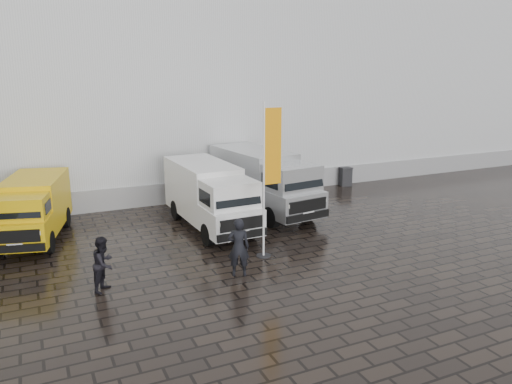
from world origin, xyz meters
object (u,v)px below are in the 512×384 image
Objects in this scene: person_front at (239,247)px; flagpole at (269,172)px; van_silver at (264,183)px; wheelie_bin at (345,176)px; van_yellow at (32,211)px; van_white at (210,197)px; person_tent at (104,264)px.

flagpole is at bearing -122.72° from person_front.
van_silver is 6.19× the size of wheelie_bin.
van_yellow is 4.86× the size of wheelie_bin.
flagpole reaches higher than van_yellow.
flagpole is 2.82m from person_front.
person_front is (-3.72, -5.97, -0.44)m from van_silver.
van_silver is 1.19× the size of flagpole.
van_yellow is at bearing 165.89° from van_white.
van_silver reaches higher than person_front.
person_tent is at bearing 12.28° from person_front.
flagpole is 2.83× the size of person_front.
person_tent is (-14.01, -8.17, 0.31)m from wheelie_bin.
person_tent is (-7.68, -5.31, -0.55)m from van_silver.
van_white reaches higher than person_tent.
van_white is 0.93× the size of van_silver.
flagpole is 11.70m from wheelie_bin.
van_white is at bearing 101.41° from flagpole.
van_white is at bearing 2.54° from van_yellow.
person_front is (-10.06, -8.82, 0.42)m from wheelie_bin.
wheelie_bin is (8.47, 7.69, -2.46)m from flagpole.
van_yellow reaches higher than person_front.
flagpole is at bearing -80.83° from van_white.
van_silver is 7.00m from wheelie_bin.
flagpole is at bearing -20.75° from van_yellow.
van_silver is at bearing 66.15° from flagpole.
van_silver reaches higher than van_white.
wheelie_bin is (6.33, 2.86, -0.86)m from van_silver.
van_white is at bearing -167.15° from van_silver.
van_yellow is 6.67m from van_white.
van_silver is 5.52m from flagpole.
person_tent is (-4.78, -4.24, -0.45)m from van_white.
wheelie_bin is at bearing 23.62° from van_yellow.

